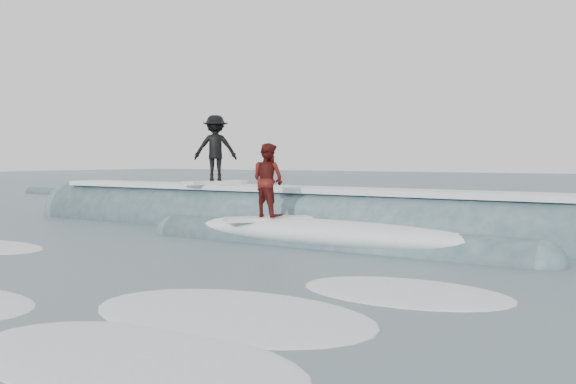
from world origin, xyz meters
The scene contains 6 objects.
ground centered at (0.00, 0.00, 0.00)m, with size 160.00×160.00×0.00m, color #3A4F55.
breaking_wave centered at (0.24, 6.30, 0.04)m, with size 21.11×3.90×2.24m.
surfer_black centered at (-3.20, 6.59, 2.18)m, with size 1.39×2.07×2.00m.
surfer_red centered at (0.25, 4.39, 1.34)m, with size 1.70×1.89×1.81m.
whitewater centered at (0.81, -1.23, 0.00)m, with size 16.15×6.51×0.10m.
far_swells centered at (-2.51, 17.65, 0.00)m, with size 38.25×8.65×0.80m.
Camera 1 is at (8.90, -7.66, 1.94)m, focal length 40.00 mm.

